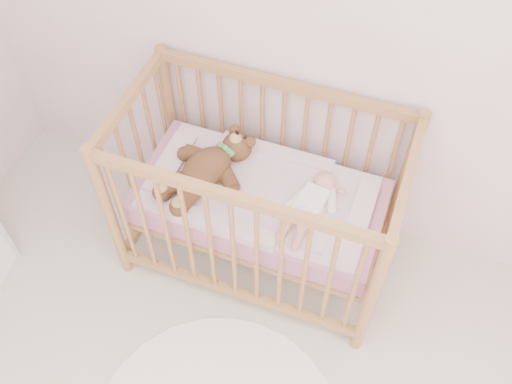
% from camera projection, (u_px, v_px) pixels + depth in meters
% --- Properties ---
extents(wall_back, '(4.00, 0.02, 2.70)m').
position_uv_depth(wall_back, '(365.00, 23.00, 2.33)').
color(wall_back, white).
rests_on(wall_back, floor).
extents(crib, '(1.36, 0.76, 1.00)m').
position_uv_depth(crib, '(259.00, 199.00, 2.85)').
color(crib, '#B28B4B').
rests_on(crib, floor).
extents(mattress, '(1.22, 0.62, 0.13)m').
position_uv_depth(mattress, '(259.00, 201.00, 2.86)').
color(mattress, '#C37998').
rests_on(mattress, crib).
extents(blanket, '(1.10, 0.58, 0.06)m').
position_uv_depth(blanket, '(260.00, 192.00, 2.80)').
color(blanket, '#EEA4C3').
rests_on(blanket, mattress).
extents(baby, '(0.31, 0.51, 0.12)m').
position_uv_depth(baby, '(311.00, 201.00, 2.67)').
color(baby, white).
rests_on(baby, blanket).
extents(teddy_bear, '(0.63, 0.72, 0.17)m').
position_uv_depth(teddy_bear, '(207.00, 169.00, 2.77)').
color(teddy_bear, brown).
rests_on(teddy_bear, blanket).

